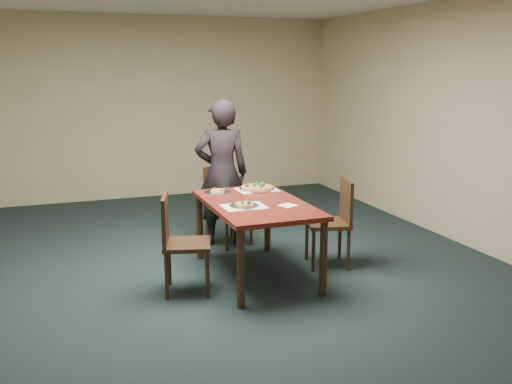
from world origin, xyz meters
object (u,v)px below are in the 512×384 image
object	(u,v)px
chair_left	(178,238)
pizza_pan	(257,187)
slice_plate_near	(244,205)
diner	(222,173)
chair_far	(225,200)
chair_right	(335,217)
dining_table	(256,211)
slice_plate_far	(218,192)

from	to	relation	value
chair_left	pizza_pan	distance (m)	1.24
slice_plate_near	diner	bearing A→B (deg)	82.72
chair_far	slice_plate_near	world-z (taller)	chair_far
pizza_pan	chair_right	bearing A→B (deg)	-37.79
dining_table	chair_right	distance (m)	0.89
dining_table	pizza_pan	xyz separation A→B (m)	(0.21, 0.53, 0.12)
diner	pizza_pan	bearing A→B (deg)	119.59
chair_left	diner	bearing A→B (deg)	-16.89
pizza_pan	slice_plate_near	distance (m)	0.76
diner	slice_plate_far	distance (m)	0.64
dining_table	slice_plate_near	bearing A→B (deg)	-141.84
chair_left	chair_right	distance (m)	1.69
slice_plate_near	pizza_pan	bearing A→B (deg)	60.64
chair_far	chair_right	world-z (taller)	same
chair_right	slice_plate_far	world-z (taller)	chair_right
chair_far	slice_plate_far	bearing A→B (deg)	-134.59
diner	slice_plate_near	xyz separation A→B (m)	(-0.16, -1.25, -0.08)
chair_right	pizza_pan	world-z (taller)	chair_right
chair_left	chair_right	size ratio (longest dim) A/B	1.00
dining_table	slice_plate_near	xyz separation A→B (m)	(-0.17, -0.13, 0.11)
chair_right	diner	distance (m)	1.45
slice_plate_far	diner	bearing A→B (deg)	69.32
dining_table	chair_left	world-z (taller)	chair_left
pizza_pan	chair_left	bearing A→B (deg)	-146.29
pizza_pan	slice_plate_far	world-z (taller)	pizza_pan
dining_table	diner	distance (m)	1.14
slice_plate_far	chair_left	bearing A→B (deg)	-130.49
chair_right	diner	world-z (taller)	diner
chair_right	slice_plate_far	size ratio (longest dim) A/B	3.25
diner	slice_plate_near	size ratio (longest dim) A/B	6.00
dining_table	slice_plate_far	bearing A→B (deg)	113.46
diner	pizza_pan	world-z (taller)	diner
chair_far	diner	xyz separation A→B (m)	(-0.04, -0.01, 0.32)
chair_far	dining_table	bearing A→B (deg)	-112.80
chair_far	chair_left	size ratio (longest dim) A/B	1.00
slice_plate_near	chair_left	bearing A→B (deg)	-178.91
pizza_pan	slice_plate_near	size ratio (longest dim) A/B	1.34
chair_left	chair_right	world-z (taller)	same
pizza_pan	slice_plate_far	bearing A→B (deg)	-179.78
dining_table	diner	bearing A→B (deg)	90.30
dining_table	pizza_pan	world-z (taller)	pizza_pan
dining_table	slice_plate_near	distance (m)	0.24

